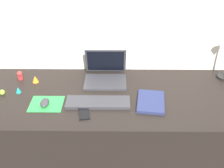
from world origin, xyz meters
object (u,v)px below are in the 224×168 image
Objects in this scene: mouse at (45,103)px; toy_figurine_red at (20,75)px; toy_figurine_teal at (18,90)px; toy_figurine_lime at (2,92)px; cell_phone at (84,113)px; keyboard at (98,102)px; laptop at (105,72)px; toy_figurine_orange at (35,79)px; notebook_pad at (151,102)px.

mouse is 1.45× the size of toy_figurine_red.
toy_figurine_lime is at bearing -163.86° from toy_figurine_teal.
cell_phone is (0.26, -0.08, -0.02)m from mouse.
toy_figurine_teal is (-0.55, 0.12, 0.01)m from keyboard.
laptop is 0.62m from toy_figurine_teal.
toy_figurine_orange is at bearing 42.11° from toy_figurine_lime.
keyboard is at bearing 41.72° from cell_phone.
cell_phone is at bearing -106.23° from laptop.
toy_figurine_lime reaches higher than keyboard.
cell_phone is at bearing -38.11° from toy_figurine_red.
toy_figurine_lime is (-0.65, 0.09, 0.01)m from keyboard.
notebook_pad is 0.84m from toy_figurine_orange.
laptop reaches higher than toy_figurine_orange.
laptop is 3.12× the size of mouse.
keyboard is at bearing -170.79° from notebook_pad.
notebook_pad reaches higher than cell_phone.
toy_figurine_lime is (-0.69, -0.21, -0.03)m from laptop.
mouse is 0.26m from toy_figurine_teal.
cell_phone is at bearing -128.11° from keyboard.
laptop is 1.25× the size of notebook_pad.
toy_figurine_orange reaches higher than notebook_pad.
notebook_pad is 0.90m from toy_figurine_teal.
keyboard is at bearing -12.56° from toy_figurine_teal.
mouse is (-0.38, -0.33, -0.03)m from laptop.
mouse reaches higher than cell_phone.
mouse is at bearing 152.59° from cell_phone.
keyboard is 3.20× the size of cell_phone.
laptop is 0.50m from mouse.
toy_figurine_orange is at bearing -174.44° from laptop.
toy_figurine_orange is (-0.81, 0.25, 0.01)m from notebook_pad.
mouse reaches higher than notebook_pad.
toy_figurine_teal reaches higher than mouse.
cell_phone is at bearing -17.24° from mouse.
laptop reaches higher than toy_figurine_red.
keyboard is 10.00× the size of toy_figurine_teal.
notebook_pad is 5.85× the size of toy_figurine_teal.
keyboard is 4.27× the size of mouse.
toy_figurine_red reaches higher than toy_figurine_orange.
toy_figurine_teal is at bearing -162.52° from laptop.
laptop is at bearing 142.76° from notebook_pad.
cell_phone is 0.53m from toy_figurine_orange.
notebook_pad is at bearing 2.82° from mouse.
notebook_pad is 0.97m from toy_figurine_red.
notebook_pad is 4.81× the size of toy_figurine_orange.
toy_figurine_red is (0.06, 0.20, 0.02)m from toy_figurine_lime.
toy_figurine_red is (-0.63, -0.01, -0.02)m from laptop.
toy_figurine_orange is at bearing 126.77° from cell_phone.
notebook_pad is at bearing -17.11° from toy_figurine_orange.
toy_figurine_orange reaches higher than toy_figurine_teal.
toy_figurine_lime is (-0.31, 0.12, -0.00)m from mouse.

